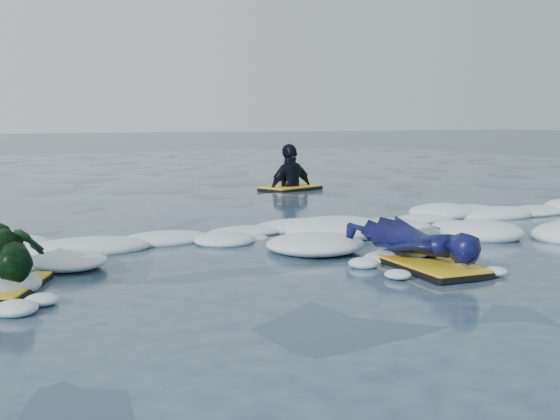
{
  "coord_description": "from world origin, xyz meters",
  "views": [
    {
      "loc": [
        -2.87,
        -5.26,
        1.26
      ],
      "look_at": [
        0.48,
        1.6,
        0.27
      ],
      "focal_mm": 45.0,
      "sensor_mm": 36.0,
      "label": 1
    }
  ],
  "objects": [
    {
      "name": "ground",
      "position": [
        0.0,
        0.0,
        0.0
      ],
      "size": [
        120.0,
        120.0,
        0.0
      ],
      "primitive_type": "plane",
      "color": "#18283A",
      "rests_on": "ground"
    },
    {
      "name": "foam_band",
      "position": [
        0.0,
        1.03,
        0.0
      ],
      "size": [
        12.0,
        3.1,
        0.3
      ],
      "primitive_type": null,
      "color": "silver",
      "rests_on": "ground"
    },
    {
      "name": "prone_woman_unit",
      "position": [
        0.78,
        -0.45,
        0.19
      ],
      "size": [
        0.64,
        1.51,
        0.38
      ],
      "rotation": [
        0.0,
        0.0,
        1.52
      ],
      "color": "black",
      "rests_on": "ground"
    },
    {
      "name": "prone_child_unit",
      "position": [
        -2.48,
        0.31,
        0.25
      ],
      "size": [
        0.79,
        1.34,
        0.49
      ],
      "rotation": [
        0.0,
        0.0,
        1.12
      ],
      "color": "black",
      "rests_on": "ground"
    },
    {
      "name": "waiting_rider_unit",
      "position": [
        2.71,
        5.73,
        -0.01
      ],
      "size": [
        1.27,
        0.99,
        1.68
      ],
      "rotation": [
        0.0,
        0.0,
        0.39
      ],
      "color": "black",
      "rests_on": "ground"
    }
  ]
}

